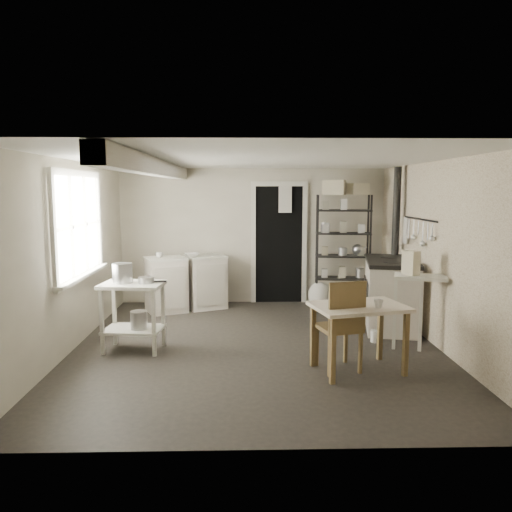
{
  "coord_description": "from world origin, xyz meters",
  "views": [
    {
      "loc": [
        -0.16,
        -6.02,
        1.95
      ],
      "look_at": [
        0.0,
        0.3,
        1.1
      ],
      "focal_mm": 35.0,
      "sensor_mm": 36.0,
      "label": 1
    }
  ],
  "objects_px": {
    "stockpot": "(122,274)",
    "stove": "(391,297)",
    "prep_table": "(133,318)",
    "shelf_rack": "(343,251)",
    "work_table": "(358,337)",
    "flour_sack": "(320,294)",
    "chair": "(339,326)",
    "base_cabinets": "(186,281)"
  },
  "relations": [
    {
      "from": "work_table",
      "to": "base_cabinets",
      "type": "bearing_deg",
      "value": 127.11
    },
    {
      "from": "prep_table",
      "to": "shelf_rack",
      "type": "xyz_separation_m",
      "value": [
        2.97,
        2.15,
        0.55
      ]
    },
    {
      "from": "base_cabinets",
      "to": "work_table",
      "type": "distance_m",
      "value": 3.58
    },
    {
      "from": "stockpot",
      "to": "chair",
      "type": "xyz_separation_m",
      "value": [
        2.48,
        -0.75,
        -0.45
      ]
    },
    {
      "from": "stove",
      "to": "chair",
      "type": "height_order",
      "value": "chair"
    },
    {
      "from": "shelf_rack",
      "to": "flour_sack",
      "type": "bearing_deg",
      "value": -162.2
    },
    {
      "from": "work_table",
      "to": "chair",
      "type": "xyz_separation_m",
      "value": [
        -0.2,
        0.05,
        0.1
      ]
    },
    {
      "from": "work_table",
      "to": "chair",
      "type": "relative_size",
      "value": 0.95
    },
    {
      "from": "shelf_rack",
      "to": "flour_sack",
      "type": "distance_m",
      "value": 0.81
    },
    {
      "from": "chair",
      "to": "flour_sack",
      "type": "height_order",
      "value": "chair"
    },
    {
      "from": "prep_table",
      "to": "base_cabinets",
      "type": "height_order",
      "value": "base_cabinets"
    },
    {
      "from": "flour_sack",
      "to": "chair",
      "type": "bearing_deg",
      "value": -94.62
    },
    {
      "from": "base_cabinets",
      "to": "chair",
      "type": "height_order",
      "value": "chair"
    },
    {
      "from": "base_cabinets",
      "to": "prep_table",
      "type": "bearing_deg",
      "value": -123.81
    },
    {
      "from": "stockpot",
      "to": "flour_sack",
      "type": "bearing_deg",
      "value": 37.08
    },
    {
      "from": "stove",
      "to": "flour_sack",
      "type": "relative_size",
      "value": 2.78
    },
    {
      "from": "prep_table",
      "to": "stockpot",
      "type": "xyz_separation_m",
      "value": [
        -0.12,
        0.02,
        0.54
      ]
    },
    {
      "from": "stockpot",
      "to": "work_table",
      "type": "distance_m",
      "value": 2.86
    },
    {
      "from": "prep_table",
      "to": "work_table",
      "type": "relative_size",
      "value": 0.87
    },
    {
      "from": "prep_table",
      "to": "base_cabinets",
      "type": "xyz_separation_m",
      "value": [
        0.4,
        2.08,
        0.06
      ]
    },
    {
      "from": "stockpot",
      "to": "flour_sack",
      "type": "relative_size",
      "value": 0.57
    },
    {
      "from": "stove",
      "to": "stockpot",
      "type": "bearing_deg",
      "value": -154.39
    },
    {
      "from": "base_cabinets",
      "to": "stockpot",
      "type": "bearing_deg",
      "value": -127.09
    },
    {
      "from": "stove",
      "to": "work_table",
      "type": "xyz_separation_m",
      "value": [
        -0.85,
        -1.71,
        -0.06
      ]
    },
    {
      "from": "work_table",
      "to": "flour_sack",
      "type": "height_order",
      "value": "work_table"
    },
    {
      "from": "work_table",
      "to": "prep_table",
      "type": "bearing_deg",
      "value": 163.22
    },
    {
      "from": "base_cabinets",
      "to": "flour_sack",
      "type": "xyz_separation_m",
      "value": [
        2.18,
        -0.01,
        -0.22
      ]
    },
    {
      "from": "base_cabinets",
      "to": "flour_sack",
      "type": "distance_m",
      "value": 2.19
    },
    {
      "from": "prep_table",
      "to": "base_cabinets",
      "type": "relative_size",
      "value": 0.63
    },
    {
      "from": "prep_table",
      "to": "chair",
      "type": "relative_size",
      "value": 0.83
    },
    {
      "from": "stockpot",
      "to": "base_cabinets",
      "type": "xyz_separation_m",
      "value": [
        0.52,
        2.06,
        -0.48
      ]
    },
    {
      "from": "prep_table",
      "to": "stockpot",
      "type": "height_order",
      "value": "stockpot"
    },
    {
      "from": "prep_table",
      "to": "base_cabinets",
      "type": "bearing_deg",
      "value": 79.04
    },
    {
      "from": "base_cabinets",
      "to": "flour_sack",
      "type": "relative_size",
      "value": 2.98
    },
    {
      "from": "shelf_rack",
      "to": "chair",
      "type": "distance_m",
      "value": 2.97
    },
    {
      "from": "work_table",
      "to": "flour_sack",
      "type": "relative_size",
      "value": 2.15
    },
    {
      "from": "shelf_rack",
      "to": "work_table",
      "type": "distance_m",
      "value": 3.01
    },
    {
      "from": "chair",
      "to": "flour_sack",
      "type": "xyz_separation_m",
      "value": [
        0.23,
        2.79,
        -0.24
      ]
    },
    {
      "from": "chair",
      "to": "prep_table",
      "type": "bearing_deg",
      "value": 148.4
    },
    {
      "from": "prep_table",
      "to": "stove",
      "type": "relative_size",
      "value": 0.67
    },
    {
      "from": "stockpot",
      "to": "stove",
      "type": "relative_size",
      "value": 0.21
    },
    {
      "from": "prep_table",
      "to": "stove",
      "type": "height_order",
      "value": "stove"
    }
  ]
}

